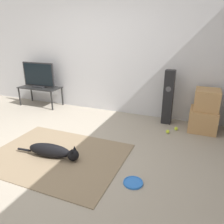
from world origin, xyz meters
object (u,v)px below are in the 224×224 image
tv (39,75)px  tennis_ball_by_boxes (168,132)px  cardboard_box_upper (207,100)px  dog (53,151)px  frisbee (133,182)px  cardboard_box_lower (203,120)px  floor_speaker (168,97)px  tennis_ball_near_speaker (176,129)px  tv_stand (40,89)px

tv → tennis_ball_by_boxes: size_ratio=13.15×
cardboard_box_upper → dog: bearing=-136.6°
tv → frisbee: bearing=-34.1°
frisbee → cardboard_box_lower: cardboard_box_lower is taller
floor_speaker → tv: bearing=-179.4°
tv → tennis_ball_near_speaker: size_ratio=13.15×
frisbee → cardboard_box_upper: (0.74, 1.99, 0.57)m
tv_stand → tv: bearing=90.0°
dog → tennis_ball_near_speaker: 2.25m
cardboard_box_upper → cardboard_box_lower: bearing=-131.6°
tennis_ball_by_boxes → tv: bearing=171.6°
tennis_ball_near_speaker → dog: bearing=-132.7°
tv_stand → tv: 0.34m
floor_speaker → tennis_ball_by_boxes: 0.71m
tennis_ball_near_speaker → floor_speaker: bearing=127.2°
frisbee → floor_speaker: bearing=88.4°
cardboard_box_upper → tennis_ball_by_boxes: bearing=-144.5°
cardboard_box_lower → cardboard_box_upper: bearing=48.4°
dog → tv_stand: tv_stand is taller
cardboard_box_upper → tennis_ball_by_boxes: size_ratio=6.74×
floor_speaker → tennis_ball_near_speaker: floor_speaker is taller
tv_stand → tennis_ball_near_speaker: tv_stand is taller
floor_speaker → tv: floor_speaker is taller
cardboard_box_lower → floor_speaker: floor_speaker is taller
floor_speaker → tv: 3.08m
tv_stand → tennis_ball_by_boxes: bearing=-8.3°
dog → tennis_ball_near_speaker: (1.53, 1.65, -0.08)m
dog → frisbee: 1.25m
floor_speaker → tv_stand: (-3.07, -0.03, -0.12)m
dog → cardboard_box_lower: 2.70m
cardboard_box_upper → floor_speaker: size_ratio=0.42×
cardboard_box_upper → tennis_ball_near_speaker: cardboard_box_upper is taller
dog → frisbee: (1.24, -0.11, -0.10)m
cardboard_box_upper → tv: size_ratio=0.51×
floor_speaker → tennis_ball_by_boxes: size_ratio=16.01×
floor_speaker → tennis_ball_by_boxes: (0.11, -0.50, -0.50)m
floor_speaker → cardboard_box_lower: bearing=-8.6°
tennis_ball_near_speaker → tv: bearing=175.2°
dog → tv: size_ratio=1.14×
cardboard_box_lower → tv_stand: 3.75m
frisbee → floor_speaker: 2.13m
frisbee → tennis_ball_near_speaker: bearing=80.7°
tv → tennis_ball_by_boxes: tv is taller
dog → tv_stand: size_ratio=0.97×
frisbee → tv_stand: tv_stand is taller
floor_speaker → tv_stand: size_ratio=1.03×
cardboard_box_lower → tennis_ball_by_boxes: size_ratio=7.84×
cardboard_box_lower → dog: bearing=-136.6°
cardboard_box_upper → tv_stand: 3.76m
frisbee → cardboard_box_lower: size_ratio=0.47×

